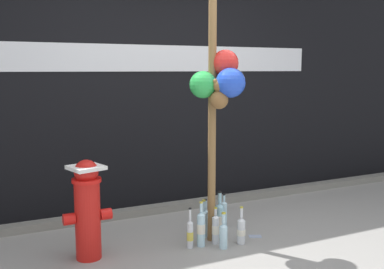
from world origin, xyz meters
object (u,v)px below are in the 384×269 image
Objects in this scene: memorial_post at (218,49)px; bottle_4 at (205,218)px; bottle_0 at (220,219)px; bottle_7 at (204,222)px; bottle_1 at (223,234)px; bottle_2 at (190,234)px; bottle_3 at (201,228)px; bottle_5 at (216,229)px; bottle_6 at (224,213)px; fire_hydrant at (87,207)px; bottle_8 at (241,230)px.

memorial_post reaches higher than bottle_4.
memorial_post is 7.10× the size of bottle_0.
bottle_4 is 0.18m from bottle_7.
bottle_0 reaches higher than bottle_1.
bottle_2 is 0.11m from bottle_3.
bottle_0 reaches higher than bottle_5.
bottle_0 is 0.22m from bottle_4.
bottle_7 reaches higher than bottle_6.
bottle_0 is at bearing 47.53° from memorial_post.
bottle_2 is (-0.26, 0.14, 0.00)m from bottle_1.
bottle_6 is at bearing 6.49° from fire_hydrant.
bottle_6 is at bearing 31.69° from bottle_2.
bottle_0 is 0.26m from bottle_6.
bottle_3 reaches higher than bottle_4.
bottle_2 is at bearing 178.58° from bottle_5.
bottle_3 is (-0.15, 0.13, 0.04)m from bottle_1.
bottle_4 is at bearing 7.92° from fire_hydrant.
bottle_6 is (0.25, 0.29, -1.57)m from memorial_post.
memorial_post is at bearing -72.82° from bottle_7.
bottle_8 is at bearing -38.57° from memorial_post.
bottle_4 is at bearing 81.90° from bottle_1.
bottle_1 is at bearing -172.46° from bottle_8.
bottle_5 is (-0.11, -0.13, -0.04)m from bottle_0.
bottle_1 is 0.32m from bottle_7.
bottle_1 is at bearing -28.14° from bottle_2.
bottle_6 reaches higher than bottle_5.
bottle_7 is at bearing -154.64° from bottle_6.
bottle_8 is (0.45, -0.11, -0.00)m from bottle_2.
bottle_1 is at bearing -96.96° from memorial_post.
bottle_6 is 0.33m from bottle_7.
bottle_4 is 0.93× the size of bottle_5.
memorial_post is 1.55m from bottle_0.
bottle_1 is 0.95× the size of bottle_8.
bottle_2 is at bearing -161.21° from bottle_0.
bottle_6 is at bearing 59.73° from bottle_1.
bottle_2 is 1.16× the size of bottle_4.
bottle_1 is 0.20m from bottle_8.
bottle_2 is at bearing 166.22° from bottle_8.
memorial_post is at bearing -130.17° from bottle_6.
bottle_2 is 1.08× the size of bottle_5.
bottle_2 is at bearing -148.31° from bottle_6.
bottle_2 reaches higher than bottle_1.
fire_hydrant reaches higher than bottle_4.
bottle_7 is (-0.02, 0.19, 0.00)m from bottle_5.
fire_hydrant is at bearing -173.51° from bottle_6.
bottle_2 is 0.29m from bottle_7.
bottle_0 is 0.29m from bottle_3.
bottle_5 is at bearing 93.01° from bottle_1.
bottle_6 is (0.16, 0.20, -0.03)m from bottle_0.
bottle_0 is 1.30× the size of bottle_5.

